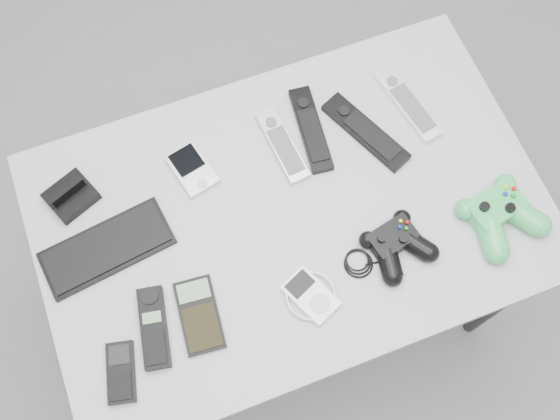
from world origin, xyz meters
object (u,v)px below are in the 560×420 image
object	(u,v)px
cordless_handset	(154,328)
controller_black	(396,243)
pda	(192,169)
remote_silver_b	(407,103)
remote_black_b	(366,132)
mp3_player	(311,296)
calculator	(199,315)
remote_silver_a	(282,145)
desk	(290,222)
mobile_phone	(121,372)
remote_black_a	(311,129)
controller_green	(500,213)
pda_keyboard	(107,248)

from	to	relation	value
cordless_handset	controller_black	bearing A→B (deg)	9.01
pda	remote_silver_b	distance (m)	0.49
remote_black_b	controller_black	xyz separation A→B (m)	(-0.05, -0.25, 0.01)
mp3_player	controller_black	world-z (taller)	controller_black
remote_silver_b	controller_black	xyz separation A→B (m)	(-0.16, -0.29, 0.01)
pda	cordless_handset	size ratio (longest dim) A/B	0.70
remote_black_b	calculator	size ratio (longest dim) A/B	1.47
remote_silver_a	controller_black	xyz separation A→B (m)	(0.13, -0.29, 0.01)
calculator	controller_black	distance (m)	0.41
remote_silver_b	mp3_player	distance (m)	0.48
mp3_player	remote_silver_a	bearing A→B (deg)	54.79
desk	cordless_handset	distance (m)	0.36
remote_silver_b	mobile_phone	bearing A→B (deg)	-166.23
remote_silver_b	mp3_player	bearing A→B (deg)	-148.23
remote_silver_b	controller_black	world-z (taller)	controller_black
controller_black	remote_black_a	bearing A→B (deg)	89.23
controller_green	pda	bearing A→B (deg)	138.72
pda_keyboard	controller_green	world-z (taller)	controller_green
pda_keyboard	remote_black_b	bearing A→B (deg)	-2.26
remote_black_b	controller_black	world-z (taller)	controller_black
mobile_phone	cordless_handset	xyz separation A→B (m)	(0.08, 0.06, 0.00)
pda_keyboard	remote_silver_b	xyz separation A→B (m)	(0.70, 0.09, 0.00)
mp3_player	mobile_phone	bearing A→B (deg)	157.50
remote_silver_a	controller_green	distance (m)	0.47
remote_black_b	remote_silver_b	distance (m)	0.12
pda	mobile_phone	world-z (taller)	mobile_phone
pda	remote_silver_a	world-z (taller)	remote_silver_a
pda_keyboard	mobile_phone	bearing A→B (deg)	-106.93
remote_silver_b	desk	bearing A→B (deg)	-166.97
pda	remote_black_a	size ratio (longest dim) A/B	0.54
remote_silver_a	remote_black_a	size ratio (longest dim) A/B	0.90
remote_silver_a	pda_keyboard	bearing A→B (deg)	-172.16
remote_silver_b	remote_black_a	bearing A→B (deg)	165.42
remote_black_a	remote_black_b	xyz separation A→B (m)	(0.11, -0.05, 0.00)
remote_black_a	controller_green	distance (m)	0.43
desk	pda_keyboard	distance (m)	0.38
cordless_handset	mp3_player	bearing A→B (deg)	1.48
remote_silver_b	pda_keyboard	bearing A→B (deg)	176.67
pda_keyboard	pda	xyz separation A→B (m)	(0.21, 0.10, 0.00)
pda_keyboard	mp3_player	distance (m)	0.42
remote_silver_a	pda	bearing A→B (deg)	171.45
pda	remote_black_b	xyz separation A→B (m)	(0.37, -0.05, 0.00)
remote_black_a	remote_silver_b	distance (m)	0.22
pda_keyboard	controller_black	bearing A→B (deg)	-27.94
pda	controller_black	xyz separation A→B (m)	(0.33, -0.30, 0.01)
cordless_handset	controller_green	distance (m)	0.72
mobile_phone	cordless_handset	distance (m)	0.10
pda	desk	bearing A→B (deg)	-58.26
remote_silver_a	mp3_player	size ratio (longest dim) A/B	1.71
remote_silver_a	remote_silver_b	world-z (taller)	same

